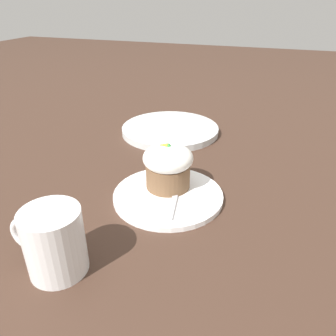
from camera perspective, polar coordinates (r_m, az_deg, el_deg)
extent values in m
plane|color=#3D281E|center=(0.62, 0.02, -5.21)|extent=(4.00, 4.00, 0.00)
cylinder|color=white|center=(0.62, 0.02, -4.82)|extent=(0.21, 0.21, 0.01)
cylinder|color=brown|center=(0.62, 0.00, -1.28)|extent=(0.08, 0.08, 0.05)
ellipsoid|color=white|center=(0.61, 0.00, 1.78)|extent=(0.09, 0.09, 0.05)
cone|color=orange|center=(0.60, -0.84, 3.93)|extent=(0.02, 0.01, 0.01)
sphere|color=green|center=(0.60, 0.06, 3.80)|extent=(0.01, 0.01, 0.01)
cube|color=#B7B7BC|center=(0.58, 0.84, -6.56)|extent=(0.03, 0.08, 0.00)
ellipsoid|color=#B7B7BC|center=(0.62, 1.56, -3.59)|extent=(0.04, 0.05, 0.01)
cylinder|color=white|center=(0.47, -19.14, -12.05)|extent=(0.08, 0.08, 0.10)
torus|color=white|center=(0.50, -23.33, -10.57)|extent=(0.05, 0.01, 0.05)
cylinder|color=silver|center=(0.91, 0.38, 6.71)|extent=(0.26, 0.26, 0.02)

